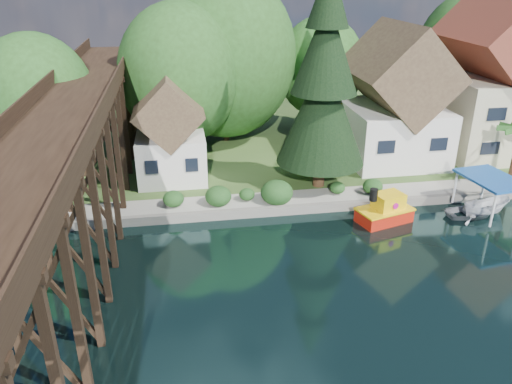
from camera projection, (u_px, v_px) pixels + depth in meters
ground at (381, 275)px, 26.98m from camera, size 140.00×140.00×0.00m
bank at (268, 110)px, 57.49m from camera, size 140.00×52.00×0.50m
seawall at (392, 203)px, 34.63m from camera, size 60.00×0.40×0.62m
promenade at (412, 190)px, 36.00m from camera, size 50.00×2.60×0.06m
trestle_bridge at (76, 166)px, 27.14m from camera, size 4.12×44.18×9.30m
house_left at (394, 104)px, 40.28m from camera, size 7.64×8.64×11.02m
house_center at (496, 83)px, 41.50m from camera, size 8.65×9.18×13.89m
shed at (170, 136)px, 36.88m from camera, size 5.09×5.40×7.85m
bg_trees at (307, 68)px, 43.26m from camera, size 49.90×13.30×10.57m
shrubs at (268, 191)px, 34.15m from camera, size 15.76×2.47×1.70m
conifer at (324, 85)px, 33.87m from camera, size 6.26×6.26×15.41m
tugboat at (385, 211)px, 32.45m from camera, size 3.95×2.86×2.58m
boat_white_a at (472, 211)px, 33.31m from camera, size 3.59×2.63×0.73m
boat_canopy at (488, 199)px, 33.07m from camera, size 3.58×4.61×2.74m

